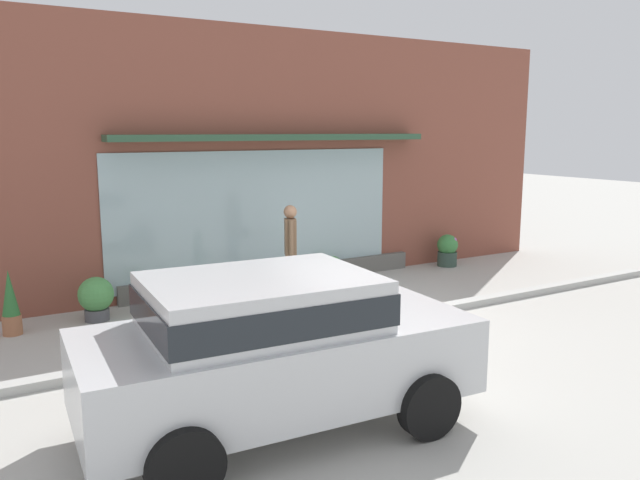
{
  "coord_description": "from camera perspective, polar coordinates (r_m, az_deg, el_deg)",
  "views": [
    {
      "loc": [
        -5.54,
        -8.12,
        3.08
      ],
      "look_at": [
        -0.06,
        1.2,
        1.18
      ],
      "focal_mm": 35.3,
      "sensor_mm": 36.0,
      "label": 1
    }
  ],
  "objects": [
    {
      "name": "ground_plane",
      "position": [
        10.3,
        3.69,
        -7.47
      ],
      "size": [
        60.0,
        60.0,
        0.0
      ],
      "primitive_type": "plane",
      "color": "#B2AFA8"
    },
    {
      "name": "potted_plant_near_hydrant",
      "position": [
        12.93,
        1.22,
        -2.55
      ],
      "size": [
        0.35,
        0.35,
        0.53
      ],
      "color": "#4C4C51",
      "rests_on": "ground_plane"
    },
    {
      "name": "potted_plant_corner_tall",
      "position": [
        14.68,
        11.48,
        -0.88
      ],
      "size": [
        0.47,
        0.47,
        0.73
      ],
      "color": "#33473D",
      "rests_on": "ground_plane"
    },
    {
      "name": "potted_plant_by_entrance",
      "position": [
        10.92,
        -19.64,
        -4.9
      ],
      "size": [
        0.57,
        0.57,
        0.72
      ],
      "color": "#4C4C51",
      "rests_on": "ground_plane"
    },
    {
      "name": "parked_car_silver",
      "position": [
        6.51,
        -4.28,
        -9.29
      ],
      "size": [
        4.11,
        2.14,
        1.65
      ],
      "rotation": [
        0.0,
        0.0,
        -0.06
      ],
      "color": "silver",
      "rests_on": "ground_plane"
    },
    {
      "name": "potted_plant_window_center",
      "position": [
        10.65,
        -26.26,
        -5.23
      ],
      "size": [
        0.28,
        0.28,
        1.01
      ],
      "color": "#9E6042",
      "rests_on": "ground_plane"
    },
    {
      "name": "fire_hydrant",
      "position": [
        10.6,
        -4.12,
        -4.36
      ],
      "size": [
        0.41,
        0.37,
        0.91
      ],
      "color": "#4C8C47",
      "rests_on": "ground_plane"
    },
    {
      "name": "storefront",
      "position": [
        12.61,
        -4.43,
        7.1
      ],
      "size": [
        14.0,
        0.81,
        5.02
      ],
      "color": "brown",
      "rests_on": "ground_plane"
    },
    {
      "name": "curb_strip",
      "position": [
        10.13,
        4.33,
        -7.43
      ],
      "size": [
        14.0,
        0.24,
        0.12
      ],
      "primitive_type": "cube",
      "color": "#B2B2AD",
      "rests_on": "ground_plane"
    },
    {
      "name": "pedestrian_with_handbag",
      "position": [
        11.26,
        -2.69,
        -0.54
      ],
      "size": [
        0.37,
        0.59,
        1.77
      ],
      "rotation": [
        0.0,
        0.0,
        1.16
      ],
      "color": "#475675",
      "rests_on": "ground_plane"
    },
    {
      "name": "potted_plant_window_right",
      "position": [
        11.06,
        -14.58,
        -5.08
      ],
      "size": [
        0.41,
        0.41,
        0.54
      ],
      "color": "#B7B2A3",
      "rests_on": "ground_plane"
    }
  ]
}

